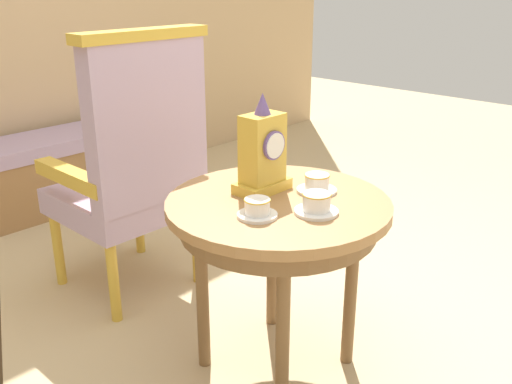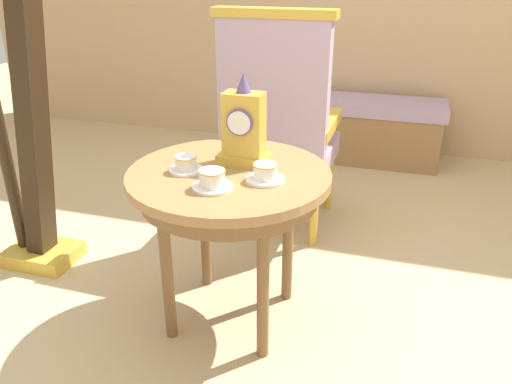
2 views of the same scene
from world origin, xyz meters
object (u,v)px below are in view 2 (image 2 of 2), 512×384
teacup_center (265,173)px  harp (21,114)px  teacup_right (212,180)px  armchair (279,123)px  side_table (229,190)px  window_bench (361,129)px  mantel_clock (244,128)px  teacup_left (186,164)px

teacup_center → harp: harp is taller
teacup_right → teacup_center: size_ratio=1.01×
armchair → side_table: bearing=-88.8°
side_table → window_bench: side_table is taller
teacup_center → mantel_clock: mantel_clock is taller
teacup_left → window_bench: (0.43, 2.03, -0.44)m
teacup_left → harp: (-0.83, 0.17, 0.07)m
mantel_clock → window_bench: (0.26, 1.89, -0.55)m
teacup_center → mantel_clock: size_ratio=0.41×
armchair → mantel_clock: bearing=-86.3°
side_table → mantel_clock: size_ratio=2.20×
mantel_clock → harp: 1.00m
mantel_clock → window_bench: mantel_clock is taller
teacup_left → mantel_clock: size_ratio=0.37×
teacup_left → teacup_center: teacup_center is taller
teacup_right → mantel_clock: size_ratio=0.41×
mantel_clock → armchair: armchair is taller
window_bench → teacup_center: bearing=-93.9°
teacup_center → window_bench: teacup_center is taller
teacup_right → teacup_center: (0.15, 0.11, -0.00)m
side_table → armchair: 0.78m
teacup_left → teacup_center: (0.30, -0.00, 0.00)m
teacup_left → window_bench: size_ratio=0.11×
teacup_right → mantel_clock: mantel_clock is taller
mantel_clock → side_table: bearing=-106.1°
teacup_right → armchair: size_ratio=0.12×
side_table → teacup_right: 0.19m
teacup_right → armchair: 0.93m
window_bench → mantel_clock: bearing=-97.8°
teacup_right → harp: (-0.97, 0.28, 0.07)m
armchair → harp: (-0.96, -0.65, 0.14)m
side_table → harp: 1.00m
teacup_center → armchair: size_ratio=0.12×
teacup_right → teacup_center: bearing=37.0°
window_bench → teacup_left: bearing=-102.1°
armchair → window_bench: bearing=76.0°
teacup_left → window_bench: teacup_left is taller
harp → window_bench: bearing=55.8°
teacup_center → window_bench: 2.08m
side_table → mantel_clock: bearing=73.9°
teacup_right → mantel_clock: (0.03, 0.25, 0.11)m
teacup_left → armchair: bearing=80.9°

